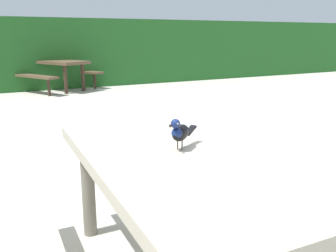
# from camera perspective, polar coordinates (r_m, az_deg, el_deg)

# --- Properties ---
(ground_plane) EXTENTS (60.00, 60.00, 0.00)m
(ground_plane) POSITION_cam_1_polar(r_m,az_deg,el_deg) (2.52, 0.87, -18.44)
(ground_plane) COLOR beige
(hedge_wall) EXTENTS (28.00, 1.39, 1.77)m
(hedge_wall) POSITION_cam_1_polar(r_m,az_deg,el_deg) (10.21, -21.91, 10.49)
(hedge_wall) COLOR #235B23
(hedge_wall) RESTS_ON ground
(picnic_table_foreground) EXTENTS (1.73, 1.82, 0.74)m
(picnic_table_foreground) POSITION_cam_1_polar(r_m,az_deg,el_deg) (1.94, -0.04, -10.19)
(picnic_table_foreground) COLOR #B2A893
(picnic_table_foreground) RESTS_ON ground
(bird_grackle) EXTENTS (0.25, 0.18, 0.18)m
(bird_grackle) POSITION_cam_1_polar(r_m,az_deg,el_deg) (1.97, 1.84, -0.93)
(bird_grackle) COLOR black
(bird_grackle) RESTS_ON picnic_table_foreground
(picnic_table_mid_left) EXTENTS (2.28, 2.29, 0.74)m
(picnic_table_mid_left) POSITION_cam_1_polar(r_m,az_deg,el_deg) (9.61, -17.27, 8.72)
(picnic_table_mid_left) COLOR brown
(picnic_table_mid_left) RESTS_ON ground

